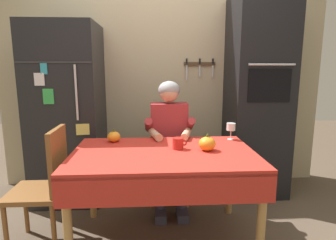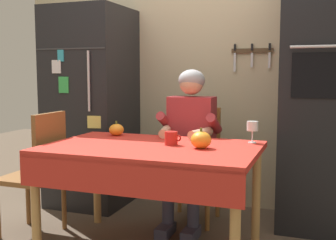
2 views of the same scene
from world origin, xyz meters
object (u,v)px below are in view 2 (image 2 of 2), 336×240
at_px(dining_table, 150,158).
at_px(chair_behind_person, 196,158).
at_px(refrigerator, 92,107).
at_px(seated_person, 189,134).
at_px(wine_glass, 252,127).
at_px(coffee_mug, 171,138).
at_px(wall_oven, 322,95).
at_px(chair_left_side, 39,169).
at_px(pumpkin_medium, 116,130).
at_px(pumpkin_large, 201,140).

relative_size(dining_table, chair_behind_person, 1.51).
bearing_deg(dining_table, chair_behind_person, 84.06).
xyz_separation_m(refrigerator, dining_table, (0.95, -0.88, -0.24)).
xyz_separation_m(seated_person, wine_glass, (0.53, -0.25, 0.11)).
relative_size(refrigerator, chair_behind_person, 1.94).
bearing_deg(seated_person, chair_behind_person, 90.00).
xyz_separation_m(dining_table, coffee_mug, (0.12, 0.08, 0.13)).
height_order(wall_oven, wine_glass, wall_oven).
xyz_separation_m(chair_behind_person, chair_left_side, (-0.98, -0.77, 0.00)).
distance_m(seated_person, pumpkin_medium, 0.57).
relative_size(refrigerator, pumpkin_medium, 15.96).
distance_m(chair_left_side, pumpkin_large, 1.27).
height_order(wall_oven, pumpkin_medium, wall_oven).
relative_size(wall_oven, wine_glass, 14.00).
height_order(dining_table, coffee_mug, coffee_mug).
height_order(seated_person, wine_glass, seated_person).
bearing_deg(chair_behind_person, pumpkin_medium, -137.51).
distance_m(coffee_mug, pumpkin_medium, 0.59).
distance_m(chair_behind_person, wine_glass, 0.77).
height_order(chair_left_side, coffee_mug, chair_left_side).
distance_m(seated_person, coffee_mug, 0.52).
xyz_separation_m(chair_behind_person, coffee_mug, (0.04, -0.71, 0.27)).
xyz_separation_m(chair_left_side, wine_glass, (1.51, 0.33, 0.34)).
relative_size(chair_behind_person, coffee_mug, 8.15).
xyz_separation_m(wine_glass, pumpkin_large, (-0.27, -0.32, -0.06)).
distance_m(seated_person, wine_glass, 0.60).
relative_size(coffee_mug, pumpkin_medium, 1.01).
bearing_deg(coffee_mug, dining_table, -144.71).
height_order(chair_left_side, pumpkin_large, chair_left_side).
bearing_deg(chair_behind_person, wall_oven, 7.66).
distance_m(chair_behind_person, pumpkin_medium, 0.73).
height_order(refrigerator, coffee_mug, refrigerator).
height_order(dining_table, pumpkin_medium, pumpkin_medium).
bearing_deg(coffee_mug, seated_person, 93.98).
relative_size(chair_behind_person, chair_left_side, 1.00).
bearing_deg(chair_behind_person, seated_person, -90.00).
bearing_deg(chair_behind_person, wine_glass, -39.86).
height_order(dining_table, seated_person, seated_person).
distance_m(wall_oven, dining_table, 1.45).
bearing_deg(chair_left_side, wall_oven, 24.76).
xyz_separation_m(wall_oven, dining_table, (-1.05, -0.92, -0.39)).
height_order(seated_person, coffee_mug, seated_person).
height_order(chair_behind_person, wine_glass, chair_behind_person).
distance_m(refrigerator, wall_oven, 2.01).
bearing_deg(coffee_mug, pumpkin_large, -13.85).
bearing_deg(chair_left_side, wine_glass, 12.21).
bearing_deg(refrigerator, pumpkin_medium, -45.80).
bearing_deg(seated_person, wine_glass, -25.57).
distance_m(refrigerator, dining_table, 1.32).
bearing_deg(refrigerator, coffee_mug, -36.79).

